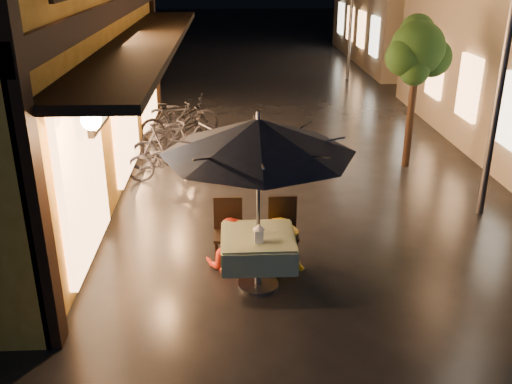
{
  "coord_description": "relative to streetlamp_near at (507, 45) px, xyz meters",
  "views": [
    {
      "loc": [
        -1.4,
        -6.99,
        4.2
      ],
      "look_at": [
        -1.05,
        0.38,
        1.15
      ],
      "focal_mm": 40.0,
      "sensor_mm": 36.0,
      "label": 1
    }
  ],
  "objects": [
    {
      "name": "bicycle_0",
      "position": [
        -5.65,
        1.86,
        -2.49
      ],
      "size": [
        1.68,
        0.7,
        0.86
      ],
      "primitive_type": "imported",
      "rotation": [
        0.0,
        0.0,
        1.65
      ],
      "color": "black",
      "rests_on": "ground"
    },
    {
      "name": "cafe_chair_right",
      "position": [
        -3.65,
        -1.49,
        -2.38
      ],
      "size": [
        0.42,
        0.42,
        0.97
      ],
      "color": "black",
      "rests_on": "ground"
    },
    {
      "name": "person_orange",
      "position": [
        -4.42,
        -1.71,
        -2.15
      ],
      "size": [
        0.86,
        0.73,
        1.54
      ],
      "primitive_type": "imported",
      "rotation": [
        0.0,
        0.0,
        2.93
      ],
      "color": "red",
      "rests_on": "ground"
    },
    {
      "name": "table_lantern",
      "position": [
        -4.05,
        -2.42,
        -2.0
      ],
      "size": [
        0.16,
        0.16,
        0.25
      ],
      "color": "white",
      "rests_on": "cafe_table"
    },
    {
      "name": "patio_umbrella",
      "position": [
        -4.05,
        -2.22,
        -0.77
      ],
      "size": [
        2.49,
        2.49,
        2.46
      ],
      "color": "#59595E",
      "rests_on": "ground"
    },
    {
      "name": "cafe_table",
      "position": [
        -4.05,
        -2.22,
        -2.33
      ],
      "size": [
        0.99,
        0.99,
        0.78
      ],
      "color": "#59595E",
      "rests_on": "ground"
    },
    {
      "name": "streetlamp_near",
      "position": [
        0.0,
        0.0,
        0.0
      ],
      "size": [
        0.36,
        0.36,
        4.23
      ],
      "color": "#59595E",
      "rests_on": "ground"
    },
    {
      "name": "cafe_chair_left",
      "position": [
        -4.45,
        -1.49,
        -2.38
      ],
      "size": [
        0.42,
        0.42,
        0.97
      ],
      "color": "black",
      "rests_on": "ground"
    },
    {
      "name": "ground",
      "position": [
        -3.0,
        -2.0,
        -2.92
      ],
      "size": [
        90.0,
        90.0,
        0.0
      ],
      "primitive_type": "plane",
      "color": "black",
      "rests_on": "ground"
    },
    {
      "name": "bicycle_3",
      "position": [
        -5.75,
        4.44,
        -2.42
      ],
      "size": [
        1.71,
        0.82,
        0.99
      ],
      "primitive_type": "imported",
      "rotation": [
        0.0,
        0.0,
        1.8
      ],
      "color": "black",
      "rests_on": "ground"
    },
    {
      "name": "person_yellow",
      "position": [
        -3.71,
        -1.71,
        -2.18
      ],
      "size": [
        1.03,
        0.7,
        1.48
      ],
      "primitive_type": "imported",
      "rotation": [
        0.0,
        0.0,
        2.98
      ],
      "color": "#FFB60B",
      "rests_on": "ground"
    },
    {
      "name": "bicycle_4",
      "position": [
        -5.6,
        5.26,
        -2.43
      ],
      "size": [
        1.9,
        0.8,
        0.97
      ],
      "primitive_type": "imported",
      "rotation": [
        0.0,
        0.0,
        1.49
      ],
      "color": "black",
      "rests_on": "ground"
    },
    {
      "name": "bicycle_2",
      "position": [
        -5.55,
        3.66,
        -2.43
      ],
      "size": [
        1.95,
        1.27,
        0.97
      ],
      "primitive_type": "imported",
      "rotation": [
        0.0,
        0.0,
        1.94
      ],
      "color": "black",
      "rests_on": "ground"
    },
    {
      "name": "bicycle_1",
      "position": [
        -5.75,
        2.69,
        -2.42
      ],
      "size": [
        1.71,
        1.09,
        1.0
      ],
      "primitive_type": "imported",
      "rotation": [
        0.0,
        0.0,
        1.98
      ],
      "color": "black",
      "rests_on": "ground"
    },
    {
      "name": "street_tree",
      "position": [
        -0.59,
        2.51,
        -0.5
      ],
      "size": [
        1.43,
        1.2,
        3.15
      ],
      "color": "black",
      "rests_on": "ground"
    }
  ]
}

